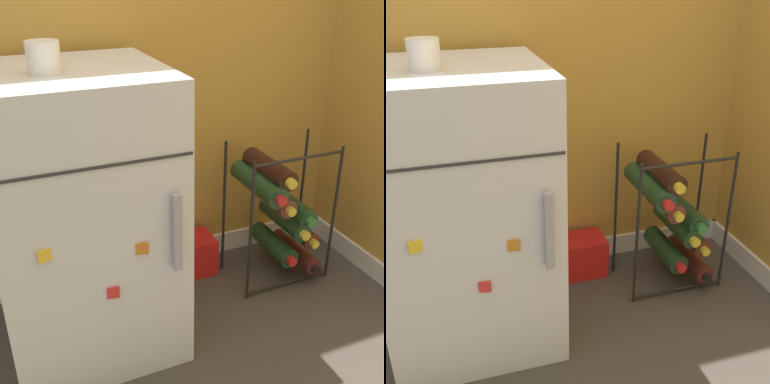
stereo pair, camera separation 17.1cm
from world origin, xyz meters
TOP-DOWN VIEW (x-y plane):
  - ground_plane at (0.00, 0.00)m, footprint 14.00×14.00m
  - mini_fridge at (-0.27, 0.25)m, footprint 0.55×0.57m
  - wine_rack at (0.52, 0.31)m, footprint 0.39×0.33m
  - soda_box at (0.19, 0.46)m, footprint 0.20×0.15m
  - fridge_top_cup at (-0.33, 0.19)m, footprint 0.09×0.09m

SIDE VIEW (x-z plane):
  - ground_plane at x=0.00m, z-range 0.00..0.00m
  - soda_box at x=0.19m, z-range 0.00..0.17m
  - wine_rack at x=0.52m, z-range 0.01..0.60m
  - mini_fridge at x=-0.27m, z-range 0.00..0.95m
  - fridge_top_cup at x=-0.33m, z-range 0.95..1.03m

